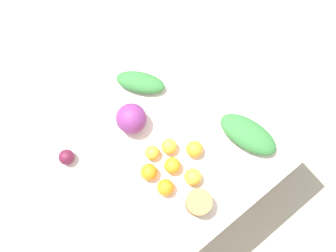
{
  "coord_description": "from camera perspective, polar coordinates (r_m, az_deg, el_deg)",
  "views": [
    {
      "loc": [
        0.34,
        0.42,
        2.52
      ],
      "look_at": [
        0.0,
        0.0,
        0.76
      ],
      "focal_mm": 40.0,
      "sensor_mm": 36.0,
      "label": 1
    }
  ],
  "objects": [
    {
      "name": "orange_0",
      "position": [
        1.78,
        -2.43,
        -4.09
      ],
      "size": [
        0.07,
        0.07,
        0.07
      ],
      "primitive_type": "sphere",
      "color": "#F9A833",
      "rests_on": "dining_table"
    },
    {
      "name": "dining_table",
      "position": [
        1.94,
        0.0,
        -0.99
      ],
      "size": [
        1.16,
        1.08,
        0.74
      ],
      "color": "silver",
      "rests_on": "ground_plane"
    },
    {
      "name": "orange_1",
      "position": [
        1.77,
        0.67,
        -6.04
      ],
      "size": [
        0.08,
        0.08,
        0.08
      ],
      "primitive_type": "sphere",
      "color": "orange",
      "rests_on": "dining_table"
    },
    {
      "name": "orange_4",
      "position": [
        1.76,
        3.83,
        -7.75
      ],
      "size": [
        0.08,
        0.08,
        0.08
      ],
      "primitive_type": "sphere",
      "color": "#F9A833",
      "rests_on": "dining_table"
    },
    {
      "name": "greens_bunch_kale",
      "position": [
        1.84,
        12.09,
        -1.24
      ],
      "size": [
        0.23,
        0.33,
        0.09
      ],
      "primitive_type": "ellipsoid",
      "rotation": [
        0.0,
        0.0,
        5.01
      ],
      "color": "#337538",
      "rests_on": "dining_table"
    },
    {
      "name": "cabbage_purple",
      "position": [
        1.8,
        -5.62,
        1.14
      ],
      "size": [
        0.15,
        0.15,
        0.15
      ],
      "primitive_type": "sphere",
      "color": "#7A2D75",
      "rests_on": "dining_table"
    },
    {
      "name": "orange_5",
      "position": [
        1.79,
        4.06,
        -3.51
      ],
      "size": [
        0.08,
        0.08,
        0.08
      ],
      "primitive_type": "sphere",
      "color": "orange",
      "rests_on": "dining_table"
    },
    {
      "name": "orange_3",
      "position": [
        1.79,
        0.19,
        -3.11
      ],
      "size": [
        0.08,
        0.08,
        0.08
      ],
      "primitive_type": "sphere",
      "color": "#F9A833",
      "rests_on": "dining_table"
    },
    {
      "name": "beet_root",
      "position": [
        1.84,
        -15.19,
        -4.6
      ],
      "size": [
        0.08,
        0.08,
        0.08
      ],
      "primitive_type": "sphere",
      "color": "#5B1933",
      "rests_on": "dining_table"
    },
    {
      "name": "ground_plane",
      "position": [
        2.57,
        0.0,
        -5.0
      ],
      "size": [
        8.0,
        8.0,
        0.0
      ],
      "primitive_type": "plane",
      "color": "#B2A899"
    },
    {
      "name": "greens_bunch_scallion",
      "position": [
        1.9,
        -4.23,
        6.65
      ],
      "size": [
        0.24,
        0.27,
        0.07
      ],
      "primitive_type": "ellipsoid",
      "rotation": [
        0.0,
        0.0,
        2.24
      ],
      "color": "#337538",
      "rests_on": "dining_table"
    },
    {
      "name": "orange_2",
      "position": [
        1.75,
        -0.38,
        -9.36
      ],
      "size": [
        0.08,
        0.08,
        0.08
      ],
      "primitive_type": "sphere",
      "color": "orange",
      "rests_on": "dining_table"
    },
    {
      "name": "orange_6",
      "position": [
        1.76,
        -2.93,
        -7.03
      ],
      "size": [
        0.08,
        0.08,
        0.08
      ],
      "primitive_type": "sphere",
      "color": "orange",
      "rests_on": "dining_table"
    },
    {
      "name": "paper_bag",
      "position": [
        1.74,
        4.66,
        -11.58
      ],
      "size": [
        0.12,
        0.12,
        0.1
      ],
      "primitive_type": "cylinder",
      "color": "#997047",
      "rests_on": "dining_table"
    }
  ]
}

